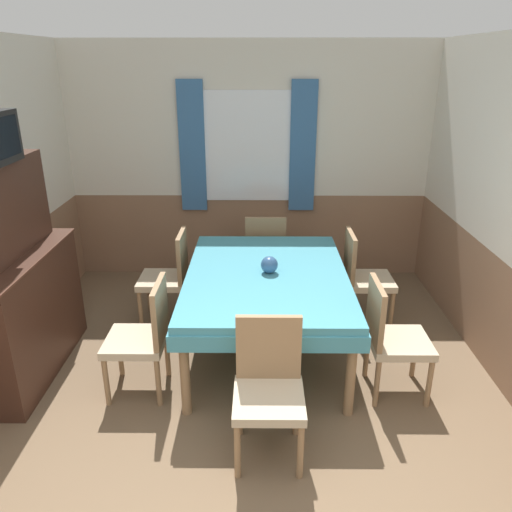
# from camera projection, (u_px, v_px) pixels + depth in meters

# --- Properties ---
(wall_back) EXTENTS (4.38, 0.09, 2.60)m
(wall_back) POSITION_uv_depth(u_px,v_px,m) (249.00, 163.00, 5.56)
(wall_back) COLOR silver
(wall_back) RESTS_ON ground_plane
(wall_right) EXTENTS (0.05, 4.22, 2.60)m
(wall_right) POSITION_uv_depth(u_px,v_px,m) (511.00, 215.00, 3.75)
(wall_right) COLOR silver
(wall_right) RESTS_ON ground_plane
(dining_table) EXTENTS (1.36, 1.86, 0.75)m
(dining_table) POSITION_uv_depth(u_px,v_px,m) (267.00, 284.00, 4.16)
(dining_table) COLOR teal
(dining_table) RESTS_ON ground_plane
(chair_head_window) EXTENTS (0.44, 0.44, 0.90)m
(chair_head_window) POSITION_uv_depth(u_px,v_px,m) (265.00, 251.00, 5.31)
(chair_head_window) COLOR #93704C
(chair_head_window) RESTS_ON ground_plane
(chair_right_near) EXTENTS (0.44, 0.44, 0.90)m
(chair_right_near) POSITION_uv_depth(u_px,v_px,m) (391.00, 335.00, 3.69)
(chair_right_near) COLOR #93704C
(chair_right_near) RESTS_ON ground_plane
(chair_head_near) EXTENTS (0.44, 0.44, 0.90)m
(chair_head_near) POSITION_uv_depth(u_px,v_px,m) (269.00, 385.00, 3.13)
(chair_head_near) COLOR #93704C
(chair_head_near) RESTS_ON ground_plane
(chair_right_far) EXTENTS (0.44, 0.44, 0.90)m
(chair_right_far) POSITION_uv_depth(u_px,v_px,m) (362.00, 275.00, 4.73)
(chair_right_far) COLOR #93704C
(chair_right_far) RESTS_ON ground_plane
(chair_left_near) EXTENTS (0.44, 0.44, 0.90)m
(chair_left_near) POSITION_uv_depth(u_px,v_px,m) (144.00, 334.00, 3.71)
(chair_left_near) COLOR #93704C
(chair_left_near) RESTS_ON ground_plane
(chair_left_far) EXTENTS (0.44, 0.44, 0.90)m
(chair_left_far) POSITION_uv_depth(u_px,v_px,m) (170.00, 274.00, 4.75)
(chair_left_far) COLOR #93704C
(chair_left_far) RESTS_ON ground_plane
(sideboard) EXTENTS (0.46, 1.36, 1.71)m
(sideboard) POSITION_uv_depth(u_px,v_px,m) (18.00, 290.00, 3.87)
(sideboard) COLOR #3D2319
(sideboard) RESTS_ON ground_plane
(vase) EXTENTS (0.14, 0.14, 0.14)m
(vase) POSITION_uv_depth(u_px,v_px,m) (269.00, 265.00, 4.10)
(vase) COLOR #335684
(vase) RESTS_ON dining_table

